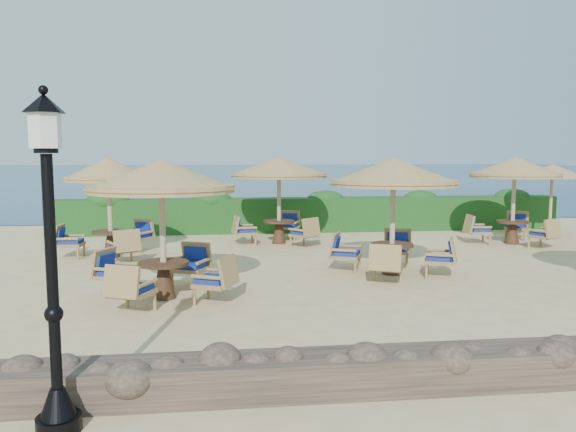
{
  "coord_description": "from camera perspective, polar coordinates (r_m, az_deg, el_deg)",
  "views": [
    {
      "loc": [
        -3.16,
        -12.34,
        2.75
      ],
      "look_at": [
        -1.62,
        0.6,
        1.3
      ],
      "focal_mm": 35.0,
      "sensor_mm": 36.0,
      "label": 1
    }
  ],
  "objects": [
    {
      "name": "extra_parasol",
      "position": [
        20.7,
        25.28,
        4.14
      ],
      "size": [
        2.3,
        2.3,
        2.41
      ],
      "color": "tan",
      "rests_on": "ground"
    },
    {
      "name": "cafe_set_5",
      "position": [
        18.39,
        22.0,
        3.2
      ],
      "size": [
        2.78,
        2.77,
        2.65
      ],
      "color": "tan",
      "rests_on": "ground"
    },
    {
      "name": "sea",
      "position": [
        82.45,
        -4.6,
        4.41
      ],
      "size": [
        160.0,
        160.0,
        0.0
      ],
      "primitive_type": "plane",
      "color": "#0C284E",
      "rests_on": "ground"
    },
    {
      "name": "cafe_set_4",
      "position": [
        17.13,
        -0.93,
        3.67
      ],
      "size": [
        2.98,
        2.98,
        2.65
      ],
      "color": "tan",
      "rests_on": "ground"
    },
    {
      "name": "lamp_post",
      "position": [
        5.9,
        -22.84,
        -5.87
      ],
      "size": [
        0.44,
        0.44,
        3.31
      ],
      "color": "black",
      "rests_on": "ground"
    },
    {
      "name": "cafe_set_0",
      "position": [
        10.78,
        -12.68,
        1.24
      ],
      "size": [
        2.83,
        2.83,
        2.65
      ],
      "color": "tan",
      "rests_on": "ground"
    },
    {
      "name": "hedge",
      "position": [
        19.91,
        2.4,
        0.14
      ],
      "size": [
        18.0,
        0.9,
        1.2
      ],
      "primitive_type": "cube",
      "color": "#143F15",
      "rests_on": "ground"
    },
    {
      "name": "cafe_set_1",
      "position": [
        12.91,
        10.63,
        2.23
      ],
      "size": [
        2.9,
        2.9,
        2.65
      ],
      "color": "tan",
      "rests_on": "ground"
    },
    {
      "name": "stone_wall",
      "position": [
        7.36,
        19.79,
        -14.15
      ],
      "size": [
        15.0,
        0.65,
        0.44
      ],
      "primitive_type": "cube",
      "color": "brown",
      "rests_on": "ground"
    },
    {
      "name": "ground",
      "position": [
        13.04,
        7.46,
        -5.89
      ],
      "size": [
        120.0,
        120.0,
        0.0
      ],
      "primitive_type": "plane",
      "color": "#D1BA84",
      "rests_on": "ground"
    },
    {
      "name": "cafe_set_3",
      "position": [
        15.53,
        -17.71,
        2.39
      ],
      "size": [
        2.55,
        2.77,
        2.65
      ],
      "color": "tan",
      "rests_on": "ground"
    }
  ]
}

